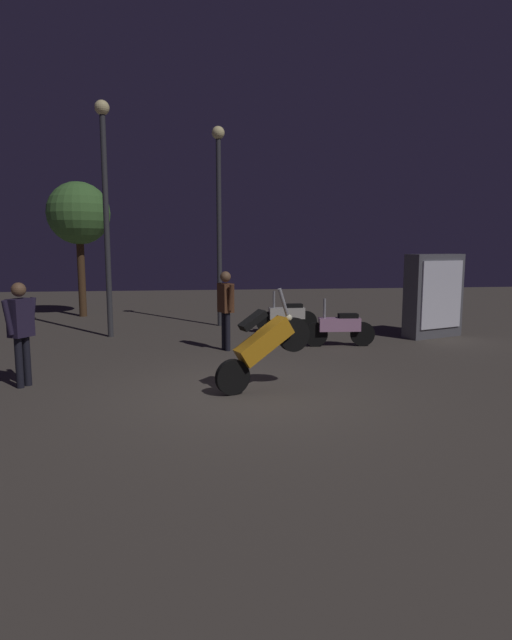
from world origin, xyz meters
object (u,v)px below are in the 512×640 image
(person_rider_beside, at_px, (226,303))
(kiosk_billboard, at_px, (434,296))
(streetlamp_far, at_px, (219,203))
(streetlamp_near, at_px, (105,193))
(motorcycle_white_parked_right, at_px, (287,316))
(motorcycle_orange_foreground, at_px, (264,345))
(motorcycle_pink_parked_left, at_px, (339,327))
(person_bystander_far, at_px, (21,325))

(person_rider_beside, xyz_separation_m, kiosk_billboard, (5.35, 1.08, 0.00))
(streetlamp_far, bearing_deg, streetlamp_near, -151.95)
(streetlamp_near, xyz_separation_m, streetlamp_far, (2.89, 1.54, -0.10))
(person_rider_beside, height_order, streetlamp_far, streetlamp_far)
(person_rider_beside, xyz_separation_m, streetlamp_far, (0.08, 3.67, 2.45))
(motorcycle_white_parked_right, relative_size, streetlamp_far, 0.30)
(motorcycle_orange_foreground, bearing_deg, motorcycle_white_parked_right, 55.65)
(motorcycle_pink_parked_left, height_order, kiosk_billboard, kiosk_billboard)
(kiosk_billboard, bearing_deg, streetlamp_near, -28.50)
(motorcycle_pink_parked_left, relative_size, person_bystander_far, 0.97)
(person_bystander_far, bearing_deg, streetlamp_near, 112.77)
(motorcycle_pink_parked_left, height_order, streetlamp_far, streetlamp_far)
(motorcycle_white_parked_right, bearing_deg, person_rider_beside, 51.68)
(motorcycle_white_parked_right, xyz_separation_m, person_bystander_far, (-5.32, -4.96, 0.59))
(motorcycle_pink_parked_left, xyz_separation_m, streetlamp_near, (-5.43, 2.00, 3.17))
(person_rider_beside, bearing_deg, person_bystander_far, 13.26)
(motorcycle_pink_parked_left, distance_m, streetlamp_far, 5.33)
(person_bystander_far, bearing_deg, motorcycle_white_parked_right, 74.18)
(motorcycle_orange_foreground, xyz_separation_m, motorcycle_pink_parked_left, (2.26, 3.50, -0.31))
(motorcycle_pink_parked_left, distance_m, streetlamp_near, 6.60)
(motorcycle_orange_foreground, height_order, person_rider_beside, person_rider_beside)
(motorcycle_orange_foreground, bearing_deg, streetlamp_near, 99.85)
(person_bystander_far, bearing_deg, motorcycle_pink_parked_left, 55.55)
(person_rider_beside, bearing_deg, motorcycle_white_parked_right, -151.78)
(motorcycle_pink_parked_left, distance_m, person_bystander_far, 6.76)
(motorcycle_orange_foreground, distance_m, person_rider_beside, 3.40)
(motorcycle_orange_foreground, xyz_separation_m, motorcycle_white_parked_right, (1.44, 5.67, -0.31))
(streetlamp_far, bearing_deg, person_rider_beside, -91.30)
(motorcycle_pink_parked_left, bearing_deg, person_bystander_far, 28.21)
(streetlamp_near, bearing_deg, motorcycle_pink_parked_left, -20.22)
(kiosk_billboard, bearing_deg, person_bystander_far, 1.66)
(streetlamp_near, bearing_deg, person_rider_beside, -37.27)
(motorcycle_pink_parked_left, height_order, person_bystander_far, person_bystander_far)
(streetlamp_near, relative_size, streetlamp_far, 1.03)
(motorcycle_white_parked_right, bearing_deg, motorcycle_pink_parked_left, 110.38)
(motorcycle_pink_parked_left, height_order, motorcycle_white_parked_right, same)
(streetlamp_near, distance_m, streetlamp_far, 3.27)
(person_bystander_far, bearing_deg, person_rider_beside, 68.20)
(motorcycle_pink_parked_left, xyz_separation_m, person_bystander_far, (-6.14, -2.78, 0.59))
(person_rider_beside, bearing_deg, motorcycle_orange_foreground, 72.48)
(motorcycle_orange_foreground, height_order, streetlamp_near, streetlamp_near)
(motorcycle_white_parked_right, distance_m, kiosk_billboard, 3.80)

